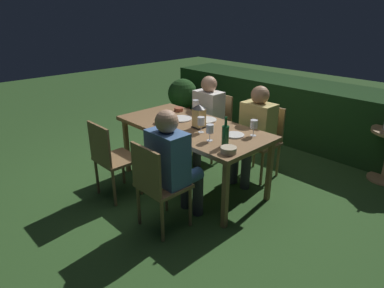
{
  "coord_description": "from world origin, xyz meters",
  "views": [
    {
      "loc": [
        2.53,
        -2.41,
        1.96
      ],
      "look_at": [
        0.0,
        0.0,
        0.52
      ],
      "focal_mm": 30.97,
      "sensor_mm": 36.0,
      "label": 1
    }
  ],
  "objects": [
    {
      "name": "person_in_blue",
      "position": [
        0.4,
        -0.62,
        0.64
      ],
      "size": [
        0.38,
        0.47,
        1.15
      ],
      "color": "#426699",
      "rests_on": "ground"
    },
    {
      "name": "dining_table",
      "position": [
        0.0,
        0.0,
        0.68
      ],
      "size": [
        1.78,
        0.85,
        0.74
      ],
      "color": "olive",
      "rests_on": "ground"
    },
    {
      "name": "bowl_olives",
      "position": [
        0.77,
        -0.28,
        0.77
      ],
      "size": [
        0.15,
        0.15,
        0.06
      ],
      "color": "#BCAD8E",
      "rests_on": "dining_table"
    },
    {
      "name": "wine_glass_d",
      "position": [
        -0.31,
        0.36,
        0.86
      ],
      "size": [
        0.08,
        0.08,
        0.17
      ],
      "color": "silver",
      "rests_on": "dining_table"
    },
    {
      "name": "person_in_cream",
      "position": [
        -0.4,
        0.62,
        0.64
      ],
      "size": [
        0.38,
        0.47,
        1.15
      ],
      "color": "white",
      "rests_on": "ground"
    },
    {
      "name": "green_bottle_on_table",
      "position": [
        0.64,
        -0.18,
        0.85
      ],
      "size": [
        0.07,
        0.07,
        0.29
      ],
      "color": "#144723",
      "rests_on": "dining_table"
    },
    {
      "name": "lantern_centerpiece",
      "position": [
        0.1,
        0.01,
        0.89
      ],
      "size": [
        0.15,
        0.15,
        0.27
      ],
      "color": "black",
      "rests_on": "dining_table"
    },
    {
      "name": "chair_side_right_a",
      "position": [
        -0.4,
        0.82,
        0.49
      ],
      "size": [
        0.42,
        0.4,
        0.87
      ],
      "color": "brown",
      "rests_on": "ground"
    },
    {
      "name": "hedge_backdrop",
      "position": [
        0.0,
        2.3,
        0.45
      ],
      "size": [
        4.56,
        0.87,
        0.9
      ],
      "primitive_type": "cube",
      "color": "#193816",
      "rests_on": "ground"
    },
    {
      "name": "ground_plane",
      "position": [
        0.0,
        0.0,
        0.0
      ],
      "size": [
        16.0,
        16.0,
        0.0
      ],
      "primitive_type": "plane",
      "color": "#2D5123"
    },
    {
      "name": "bowl_bread",
      "position": [
        -0.53,
        0.27,
        0.76
      ],
      "size": [
        0.12,
        0.12,
        0.04
      ],
      "color": "#9E5138",
      "rests_on": "dining_table"
    },
    {
      "name": "plate_c",
      "position": [
        -0.25,
        0.06,
        0.75
      ],
      "size": [
        0.26,
        0.26,
        0.01
      ],
      "primitive_type": "cylinder",
      "color": "white",
      "rests_on": "dining_table"
    },
    {
      "name": "wine_glass_b",
      "position": [
        0.66,
        0.24,
        0.86
      ],
      "size": [
        0.08,
        0.08,
        0.17
      ],
      "color": "silver",
      "rests_on": "dining_table"
    },
    {
      "name": "bowl_salad",
      "position": [
        -0.3,
        -0.17,
        0.77
      ],
      "size": [
        0.16,
        0.16,
        0.06
      ],
      "color": "#9E5138",
      "rests_on": "dining_table"
    },
    {
      "name": "plate_b",
      "position": [
        -0.02,
        0.24,
        0.75
      ],
      "size": [
        0.25,
        0.25,
        0.01
      ],
      "primitive_type": "cylinder",
      "color": "silver",
      "rests_on": "dining_table"
    },
    {
      "name": "person_in_mustard",
      "position": [
        0.4,
        0.62,
        0.64
      ],
      "size": [
        0.38,
        0.47,
        1.15
      ],
      "color": "tan",
      "rests_on": "ground"
    },
    {
      "name": "chair_side_left_b",
      "position": [
        0.4,
        -0.82,
        0.49
      ],
      "size": [
        0.42,
        0.4,
        0.87
      ],
      "color": "brown",
      "rests_on": "ground"
    },
    {
      "name": "plate_a",
      "position": [
        0.53,
        0.1,
        0.75
      ],
      "size": [
        0.2,
        0.2,
        0.01
      ],
      "primitive_type": "cylinder",
      "color": "silver",
      "rests_on": "dining_table"
    },
    {
      "name": "wine_glass_c",
      "position": [
        0.22,
        -0.08,
        0.86
      ],
      "size": [
        0.08,
        0.08,
        0.17
      ],
      "color": "silver",
      "rests_on": "dining_table"
    },
    {
      "name": "chair_side_right_b",
      "position": [
        0.4,
        0.82,
        0.49
      ],
      "size": [
        0.42,
        0.4,
        0.87
      ],
      "color": "brown",
      "rests_on": "ground"
    },
    {
      "name": "chair_side_left_a",
      "position": [
        -0.4,
        -0.82,
        0.49
      ],
      "size": [
        0.42,
        0.4,
        0.87
      ],
      "color": "brown",
      "rests_on": "ground"
    },
    {
      "name": "potted_plant_by_hedge",
      "position": [
        -1.79,
        1.48,
        0.5
      ],
      "size": [
        0.53,
        0.53,
        0.81
      ],
      "color": "brown",
      "rests_on": "ground"
    },
    {
      "name": "wine_glass_a",
      "position": [
        0.45,
        -0.18,
        0.86
      ],
      "size": [
        0.08,
        0.08,
        0.17
      ],
      "color": "silver",
      "rests_on": "dining_table"
    }
  ]
}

